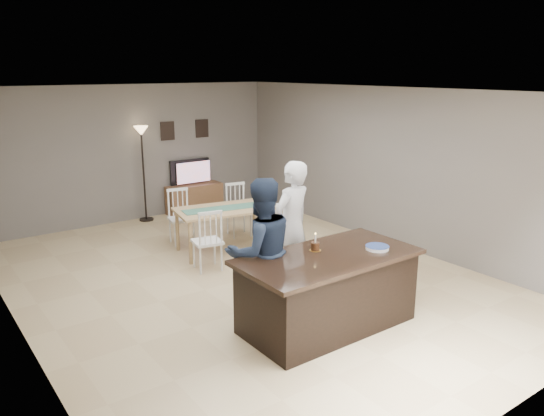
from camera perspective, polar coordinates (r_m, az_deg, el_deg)
floor at (r=7.85m, az=-2.98°, el=-7.63°), size 8.00×8.00×0.00m
room_shell at (r=7.38m, az=-3.15°, el=4.50°), size 8.00×8.00×8.00m
kitchen_island at (r=6.36m, az=6.00°, el=-8.81°), size 2.15×1.10×0.90m
tv_console at (r=11.45m, az=-8.34°, el=1.03°), size 1.20×0.40×0.60m
television at (r=11.39m, az=-8.61°, el=3.85°), size 0.91×0.12×0.53m
tv_screen_glow at (r=11.32m, az=-8.42°, el=3.82°), size 0.78×0.00×0.78m
picture_frames at (r=11.35m, az=-9.33°, el=8.31°), size 1.10×0.02×0.38m
doorway at (r=4.28m, az=-20.31°, el=-10.09°), size 0.00×2.10×2.65m
woman at (r=7.23m, az=2.12°, el=-1.99°), size 0.74×0.57×1.81m
man at (r=6.26m, az=-1.23°, el=-4.78°), size 0.98×0.83×1.79m
birthday_cake at (r=6.31m, az=4.67°, el=-4.12°), size 0.14×0.14×0.22m
plate_stack at (r=6.46m, az=11.25°, el=-4.19°), size 0.28×0.28×0.04m
dining_table at (r=8.86m, az=-5.15°, el=-0.84°), size 1.80×2.02×0.96m
floor_lamp at (r=10.79m, az=-13.80°, el=6.30°), size 0.29×0.29×1.91m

